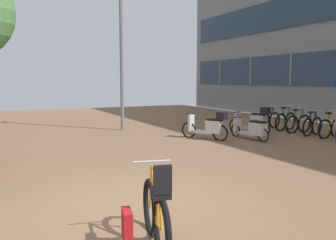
{
  "coord_description": "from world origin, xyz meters",
  "views": [
    {
      "loc": [
        -1.95,
        -5.22,
        2.0
      ],
      "look_at": [
        1.82,
        2.27,
        1.04
      ],
      "focal_mm": 37.33,
      "sensor_mm": 36.0,
      "label": 1
    }
  ],
  "objects_px": {
    "bicycle_rack_03": "(312,126)",
    "scooter_near": "(253,129)",
    "bicycle_rack_02": "(331,128)",
    "bicycle_rack_06": "(270,120)",
    "bicycle_rack_04": "(298,124)",
    "scooter_mid": "(254,122)",
    "lamp_post": "(121,41)",
    "bicycle_foreground": "(154,215)",
    "bicycle_rack_05": "(286,121)",
    "scooter_far": "(209,126)"
  },
  "relations": [
    {
      "from": "bicycle_rack_03",
      "to": "scooter_near",
      "type": "height_order",
      "value": "bicycle_rack_03"
    },
    {
      "from": "bicycle_rack_02",
      "to": "bicycle_rack_06",
      "type": "relative_size",
      "value": 1.04
    },
    {
      "from": "bicycle_rack_04",
      "to": "scooter_mid",
      "type": "distance_m",
      "value": 1.84
    },
    {
      "from": "scooter_near",
      "to": "bicycle_rack_04",
      "type": "bearing_deg",
      "value": 10.72
    },
    {
      "from": "scooter_near",
      "to": "scooter_mid",
      "type": "xyz_separation_m",
      "value": [
        0.87,
        0.95,
        0.11
      ]
    },
    {
      "from": "lamp_post",
      "to": "scooter_mid",
      "type": "bearing_deg",
      "value": -38.64
    },
    {
      "from": "scooter_near",
      "to": "lamp_post",
      "type": "distance_m",
      "value": 6.13
    },
    {
      "from": "bicycle_foreground",
      "to": "bicycle_rack_04",
      "type": "bearing_deg",
      "value": 34.14
    },
    {
      "from": "bicycle_rack_02",
      "to": "scooter_mid",
      "type": "bearing_deg",
      "value": 134.1
    },
    {
      "from": "bicycle_rack_04",
      "to": "scooter_near",
      "type": "height_order",
      "value": "bicycle_rack_04"
    },
    {
      "from": "bicycle_foreground",
      "to": "bicycle_rack_02",
      "type": "bearing_deg",
      "value": 27.17
    },
    {
      "from": "bicycle_rack_05",
      "to": "scooter_mid",
      "type": "height_order",
      "value": "scooter_mid"
    },
    {
      "from": "scooter_far",
      "to": "lamp_post",
      "type": "distance_m",
      "value": 5.0
    },
    {
      "from": "bicycle_rack_05",
      "to": "scooter_far",
      "type": "relative_size",
      "value": 0.87
    },
    {
      "from": "bicycle_rack_06",
      "to": "bicycle_rack_02",
      "type": "bearing_deg",
      "value": -87.05
    },
    {
      "from": "bicycle_rack_02",
      "to": "bicycle_rack_05",
      "type": "bearing_deg",
      "value": 89.32
    },
    {
      "from": "bicycle_foreground",
      "to": "lamp_post",
      "type": "xyz_separation_m",
      "value": [
        2.99,
        9.65,
        3.13
      ]
    },
    {
      "from": "scooter_mid",
      "to": "bicycle_foreground",
      "type": "bearing_deg",
      "value": -137.57
    },
    {
      "from": "scooter_far",
      "to": "lamp_post",
      "type": "xyz_separation_m",
      "value": [
        -1.88,
        3.46,
        3.08
      ]
    },
    {
      "from": "bicycle_foreground",
      "to": "bicycle_rack_06",
      "type": "distance_m",
      "value": 11.42
    },
    {
      "from": "lamp_post",
      "to": "scooter_near",
      "type": "bearing_deg",
      "value": -52.8
    },
    {
      "from": "bicycle_foreground",
      "to": "bicycle_rack_02",
      "type": "xyz_separation_m",
      "value": [
        8.85,
        4.54,
        -0.06
      ]
    },
    {
      "from": "bicycle_foreground",
      "to": "lamp_post",
      "type": "distance_m",
      "value": 10.57
    },
    {
      "from": "bicycle_rack_04",
      "to": "bicycle_rack_03",
      "type": "bearing_deg",
      "value": -94.87
    },
    {
      "from": "bicycle_foreground",
      "to": "bicycle_rack_05",
      "type": "distance_m",
      "value": 11.11
    },
    {
      "from": "scooter_near",
      "to": "lamp_post",
      "type": "relative_size",
      "value": 0.28
    },
    {
      "from": "bicycle_rack_04",
      "to": "scooter_mid",
      "type": "height_order",
      "value": "scooter_mid"
    },
    {
      "from": "lamp_post",
      "to": "bicycle_foreground",
      "type": "bearing_deg",
      "value": -107.21
    },
    {
      "from": "bicycle_foreground",
      "to": "lamp_post",
      "type": "bearing_deg",
      "value": 72.79
    },
    {
      "from": "bicycle_rack_03",
      "to": "bicycle_rack_06",
      "type": "height_order",
      "value": "bicycle_rack_06"
    },
    {
      "from": "bicycle_rack_05",
      "to": "scooter_mid",
      "type": "bearing_deg",
      "value": -171.77
    },
    {
      "from": "bicycle_foreground",
      "to": "bicycle_rack_04",
      "type": "xyz_separation_m",
      "value": [
        8.81,
        5.97,
        -0.06
      ]
    },
    {
      "from": "bicycle_rack_04",
      "to": "scooter_far",
      "type": "relative_size",
      "value": 0.87
    },
    {
      "from": "bicycle_foreground",
      "to": "scooter_far",
      "type": "bearing_deg",
      "value": 51.79
    },
    {
      "from": "bicycle_foreground",
      "to": "bicycle_rack_04",
      "type": "distance_m",
      "value": 10.64
    },
    {
      "from": "bicycle_rack_04",
      "to": "bicycle_rack_06",
      "type": "relative_size",
      "value": 1.04
    },
    {
      "from": "bicycle_rack_03",
      "to": "bicycle_rack_05",
      "type": "relative_size",
      "value": 0.94
    },
    {
      "from": "bicycle_rack_02",
      "to": "bicycle_rack_03",
      "type": "distance_m",
      "value": 0.72
    },
    {
      "from": "bicycle_rack_05",
      "to": "scooter_near",
      "type": "xyz_separation_m",
      "value": [
        -2.71,
        -1.22,
        0.0
      ]
    },
    {
      "from": "scooter_mid",
      "to": "scooter_far",
      "type": "xyz_separation_m",
      "value": [
        -2.16,
        -0.24,
        -0.02
      ]
    },
    {
      "from": "bicycle_rack_04",
      "to": "bicycle_rack_06",
      "type": "height_order",
      "value": "bicycle_rack_04"
    },
    {
      "from": "scooter_far",
      "to": "lamp_post",
      "type": "bearing_deg",
      "value": 118.45
    },
    {
      "from": "scooter_near",
      "to": "scooter_far",
      "type": "bearing_deg",
      "value": 151.18
    },
    {
      "from": "bicycle_rack_02",
      "to": "scooter_near",
      "type": "xyz_separation_m",
      "value": [
        -2.69,
        0.93,
        0.02
      ]
    },
    {
      "from": "bicycle_rack_06",
      "to": "scooter_far",
      "type": "xyz_separation_m",
      "value": [
        -3.83,
        -1.22,
        0.11
      ]
    },
    {
      "from": "scooter_near",
      "to": "scooter_far",
      "type": "relative_size",
      "value": 1.13
    },
    {
      "from": "bicycle_rack_04",
      "to": "scooter_far",
      "type": "bearing_deg",
      "value": 176.95
    },
    {
      "from": "scooter_far",
      "to": "lamp_post",
      "type": "relative_size",
      "value": 0.25
    },
    {
      "from": "bicycle_rack_03",
      "to": "bicycle_rack_06",
      "type": "bearing_deg",
      "value": 91.31
    },
    {
      "from": "bicycle_rack_05",
      "to": "scooter_far",
      "type": "bearing_deg",
      "value": -172.8
    }
  ]
}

